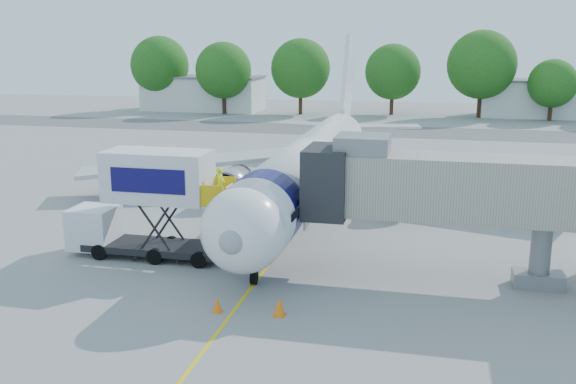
% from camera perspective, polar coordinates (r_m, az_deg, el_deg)
% --- Properties ---
extents(ground, '(160.00, 160.00, 0.00)m').
position_cam_1_polar(ground, '(38.18, 0.87, -3.07)').
color(ground, gray).
rests_on(ground, ground).
extents(guidance_line, '(0.15, 70.00, 0.01)m').
position_cam_1_polar(guidance_line, '(38.18, 0.87, -3.06)').
color(guidance_line, yellow).
rests_on(guidance_line, ground).
extents(taxiway_strip, '(120.00, 10.00, 0.01)m').
position_cam_1_polar(taxiway_strip, '(78.93, 7.28, 5.41)').
color(taxiway_strip, '#59595B').
rests_on(taxiway_strip, ground).
extents(aircraft, '(34.17, 37.73, 11.35)m').
position_cam_1_polar(aircraft, '(41.41, 2.08, 2.43)').
color(aircraft, silver).
rests_on(aircraft, ground).
extents(jet_bridge, '(13.90, 3.20, 6.60)m').
position_cam_1_polar(jet_bridge, '(29.54, 13.33, 0.36)').
color(jet_bridge, '#A9A491').
rests_on(jet_bridge, ground).
extents(catering_hiloader, '(8.50, 2.44, 5.50)m').
position_cam_1_polar(catering_hiloader, '(32.98, -12.42, -1.07)').
color(catering_hiloader, black).
rests_on(catering_hiloader, ground).
extents(ground_tug, '(4.14, 2.76, 1.52)m').
position_cam_1_polar(ground_tug, '(20.65, -8.75, -15.81)').
color(ground_tug, silver).
rests_on(ground_tug, ground).
extents(safety_cone_a, '(0.50, 0.50, 0.79)m').
position_cam_1_polar(safety_cone_a, '(26.12, -0.78, -10.17)').
color(safety_cone_a, orange).
rests_on(safety_cone_a, ground).
extents(safety_cone_b, '(0.41, 0.41, 0.65)m').
position_cam_1_polar(safety_cone_b, '(26.63, -6.31, -9.93)').
color(safety_cone_b, orange).
rests_on(safety_cone_b, ground).
extents(outbuilding_left, '(18.40, 8.40, 5.30)m').
position_cam_1_polar(outbuilding_left, '(102.55, -7.55, 8.72)').
color(outbuilding_left, silver).
rests_on(outbuilding_left, ground).
extents(outbuilding_right, '(16.40, 7.40, 5.30)m').
position_cam_1_polar(outbuilding_right, '(99.21, 21.40, 7.77)').
color(outbuilding_right, silver).
rests_on(outbuilding_right, ground).
extents(tree_a, '(8.96, 8.96, 11.42)m').
position_cam_1_polar(tree_a, '(103.15, -11.32, 10.98)').
color(tree_a, '#382314').
rests_on(tree_a, ground).
extents(tree_b, '(8.28, 8.28, 10.55)m').
position_cam_1_polar(tree_b, '(96.80, -5.77, 10.72)').
color(tree_b, '#382314').
rests_on(tree_b, ground).
extents(tree_c, '(8.67, 8.67, 11.06)m').
position_cam_1_polar(tree_c, '(95.36, 1.13, 10.93)').
color(tree_c, '#382314').
rests_on(tree_c, ground).
extents(tree_d, '(8.07, 8.07, 10.29)m').
position_cam_1_polar(tree_d, '(96.09, 9.29, 10.50)').
color(tree_d, '#382314').
rests_on(tree_d, ground).
extents(tree_e, '(9.56, 9.56, 12.19)m').
position_cam_1_polar(tree_e, '(95.20, 16.85, 10.78)').
color(tree_e, '#382314').
rests_on(tree_e, ground).
extents(tree_f, '(6.52, 6.52, 8.32)m').
position_cam_1_polar(tree_f, '(94.84, 22.47, 8.91)').
color(tree_f, '#382314').
rests_on(tree_f, ground).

